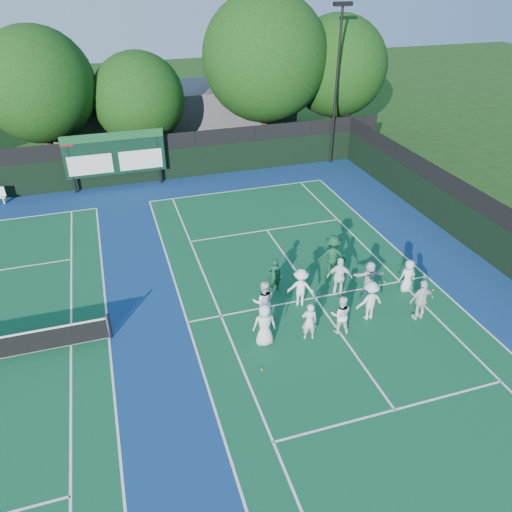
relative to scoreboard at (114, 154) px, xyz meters
name	(u,v)px	position (x,y,z in m)	size (l,w,h in m)	color
ground	(325,312)	(7.01, -15.59, -2.19)	(120.00, 120.00, 0.00)	#183B10
court_apron	(175,325)	(1.01, -14.59, -2.19)	(34.00, 32.00, 0.01)	navy
near_court	(315,298)	(7.01, -14.59, -2.18)	(11.05, 23.85, 0.01)	#10502D
back_fence	(133,163)	(1.01, 0.41, -0.83)	(34.00, 0.08, 3.00)	black
divider_fence_right	(498,239)	(16.01, -14.59, -0.83)	(0.08, 32.00, 3.00)	black
scoreboard	(114,154)	(0.00, 0.00, 0.00)	(6.00, 0.21, 3.55)	black
clubhouse	(174,114)	(5.01, 8.41, -0.19)	(18.00, 6.00, 4.00)	#535458
light_pole_right	(338,68)	(14.51, 0.11, 4.11)	(1.20, 0.30, 10.12)	black
tree_b	(41,88)	(-3.70, 3.99, 3.29)	(6.99, 6.99, 9.16)	black
tree_c	(141,101)	(2.27, 3.99, 2.07)	(6.03, 6.03, 7.43)	black
tree_d	(267,61)	(11.03, 3.99, 4.12)	(8.59, 8.59, 10.83)	black
tree_e	(338,69)	(16.49, 3.99, 3.30)	(7.09, 7.09, 9.22)	black
tennis_ball_0	(262,369)	(3.52, -18.00, -2.16)	(0.07, 0.07, 0.07)	#BED419
tennis_ball_1	(384,282)	(10.43, -14.42, -2.16)	(0.07, 0.07, 0.07)	#BED419
tennis_ball_2	(433,290)	(12.13, -15.63, -2.16)	(0.07, 0.07, 0.07)	#BED419
tennis_ball_4	(323,255)	(8.79, -11.44, -2.16)	(0.07, 0.07, 0.07)	#BED419
tennis_ball_5	(342,285)	(8.51, -14.10, -2.16)	(0.07, 0.07, 0.07)	#BED419
player_front_0	(265,325)	(4.05, -16.66, -1.31)	(0.86, 0.56, 1.76)	silver
player_front_1	(309,321)	(5.74, -16.88, -1.40)	(0.58, 0.38, 1.58)	silver
player_front_2	(341,315)	(7.03, -16.88, -1.38)	(0.78, 0.61, 1.61)	white
player_front_3	(370,301)	(8.48, -16.46, -1.34)	(1.10, 0.63, 1.70)	silver
player_front_4	(421,300)	(10.40, -17.09, -1.30)	(1.05, 0.44, 1.79)	silver
player_back_0	(264,301)	(4.46, -15.32, -1.29)	(0.88, 0.68, 1.80)	silver
player_back_1	(301,287)	(6.24, -14.78, -1.35)	(1.08, 0.62, 1.68)	white
player_back_2	(340,277)	(8.05, -14.64, -1.29)	(1.06, 0.44, 1.80)	white
player_back_3	(369,277)	(9.38, -14.80, -1.45)	(1.37, 0.44, 1.48)	silver
player_back_4	(408,276)	(10.98, -15.25, -1.43)	(0.74, 0.48, 1.52)	silver
coach_left	(274,275)	(5.56, -13.48, -1.41)	(0.57, 0.37, 1.56)	#103C24
coach_right	(333,255)	(8.45, -13.07, -1.21)	(1.27, 0.73, 1.96)	#103D22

